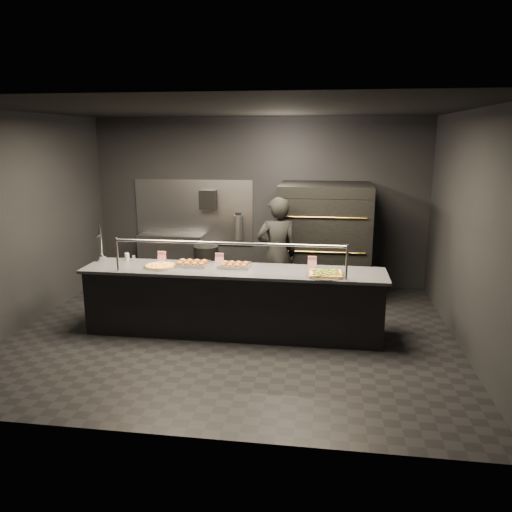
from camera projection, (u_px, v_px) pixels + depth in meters
The scene contains 15 objects.
room at pixel (231, 226), 6.65m from camera, with size 6.04×6.00×3.00m.
service_counter at pixel (233, 301), 6.84m from camera, with size 4.10×0.78×1.37m.
pizza_oven at pixel (324, 240), 8.39m from camera, with size 1.50×1.23×1.91m.
prep_shelf at pixel (172, 258), 9.30m from camera, with size 1.20×0.35×0.90m, color #99999E.
towel_dispenser at pixel (208, 200), 9.01m from camera, with size 0.30×0.20×0.35m, color black.
fire_extinguisher at pixel (238, 227), 9.06m from camera, with size 0.14×0.14×0.51m.
beer_tap at pixel (101, 251), 7.14m from camera, with size 0.14×0.20×0.54m.
round_pizza at pixel (160, 266), 6.84m from camera, with size 0.47×0.47×0.03m.
slider_tray_a at pixel (192, 263), 6.93m from camera, with size 0.52×0.44×0.07m.
slider_tray_b at pixel (234, 265), 6.85m from camera, with size 0.45×0.35×0.07m.
square_pizza at pixel (326, 274), 6.43m from camera, with size 0.53×0.53×0.05m.
condiment_jar at pixel (129, 257), 7.21m from camera, with size 0.15×0.06×0.10m.
tent_cards at pixel (230, 259), 7.00m from camera, with size 2.26×0.04×0.15m.
trash_bin at pixel (206, 266), 9.04m from camera, with size 0.45×0.45×0.75m, color black.
worker at pixel (277, 254), 7.76m from camera, with size 0.65×0.43×1.77m, color black.
Camera 1 is at (1.23, -6.40, 2.66)m, focal length 35.00 mm.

